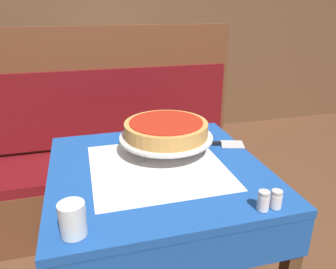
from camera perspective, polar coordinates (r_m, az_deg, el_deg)
name	(u,v)px	position (r m, az deg, el deg)	size (l,w,h in m)	color
dining_table_front	(158,190)	(1.33, -1.78, -9.69)	(0.81, 0.81, 0.76)	#194799
dining_table_rear	(114,90)	(2.91, -9.38, 7.62)	(0.73, 0.73, 0.75)	#1E6B33
booth_bench	(116,168)	(2.18, -8.97, -5.78)	(1.62, 0.51, 1.22)	brown
back_wall_panel	(102,19)	(3.40, -11.46, 19.10)	(6.00, 0.04, 2.40)	brown
pizza_pan_stand	(166,138)	(1.36, -0.33, -0.58)	(0.39, 0.39, 0.07)	#ADADB2
deep_dish_pizza	(166,129)	(1.35, -0.33, 1.03)	(0.34, 0.34, 0.06)	#C68E47
pizza_server	(218,144)	(1.48, 8.77, -1.59)	(0.24, 0.12, 0.01)	#BCBCC1
water_glass_near	(73,219)	(0.94, -16.28, -13.99)	(0.07, 0.07, 0.10)	silver
salt_shaker	(263,201)	(1.05, 16.28, -11.02)	(0.04, 0.04, 0.06)	silver
pepper_shaker	(276,199)	(1.07, 18.33, -10.66)	(0.04, 0.04, 0.06)	silver
napkin_holder	(152,123)	(1.59, -2.73, 2.00)	(0.10, 0.05, 0.09)	#B2B2B7
condiment_caddy	(115,72)	(2.96, -9.24, 10.76)	(0.12, 0.12, 0.15)	black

